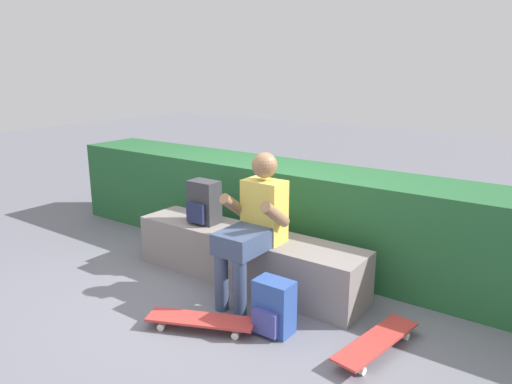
{
  "coord_description": "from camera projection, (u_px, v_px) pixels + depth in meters",
  "views": [
    {
      "loc": [
        2.41,
        -2.82,
        1.88
      ],
      "look_at": [
        0.11,
        0.37,
        0.85
      ],
      "focal_mm": 33.64,
      "sensor_mm": 36.0,
      "label": 1
    }
  ],
  "objects": [
    {
      "name": "backpack_on_bench",
      "position": [
        204.0,
        203.0,
        4.44
      ],
      "size": [
        0.28,
        0.23,
        0.4
      ],
      "color": "#333338",
      "rests_on": "bench_main"
    },
    {
      "name": "skateboard_beside_bench",
      "position": [
        376.0,
        342.0,
        3.24
      ],
      "size": [
        0.32,
        0.82,
        0.09
      ],
      "color": "#BC3833",
      "rests_on": "ground"
    },
    {
      "name": "skateboard_near_person",
      "position": [
        201.0,
        320.0,
        3.52
      ],
      "size": [
        0.81,
        0.51,
        0.09
      ],
      "color": "#BC3833",
      "rests_on": "ground"
    },
    {
      "name": "bench_main",
      "position": [
        246.0,
        257.0,
        4.28
      ],
      "size": [
        2.22,
        0.48,
        0.46
      ],
      "color": "gray",
      "rests_on": "ground"
    },
    {
      "name": "ground_plane",
      "position": [
        220.0,
        296.0,
        4.05
      ],
      "size": [
        24.0,
        24.0,
        0.0
      ],
      "primitive_type": "plane",
      "color": "slate"
    },
    {
      "name": "backpack_on_ground",
      "position": [
        273.0,
        308.0,
        3.46
      ],
      "size": [
        0.28,
        0.23,
        0.4
      ],
      "color": "#2D4C99",
      "rests_on": "ground"
    },
    {
      "name": "hedge_row",
      "position": [
        317.0,
        216.0,
        4.7
      ],
      "size": [
        6.21,
        0.74,
        0.92
      ],
      "color": "#245B30",
      "rests_on": "ground"
    },
    {
      "name": "person_skater",
      "position": [
        254.0,
        223.0,
        3.86
      ],
      "size": [
        0.49,
        0.62,
        1.21
      ],
      "color": "gold",
      "rests_on": "ground"
    }
  ]
}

